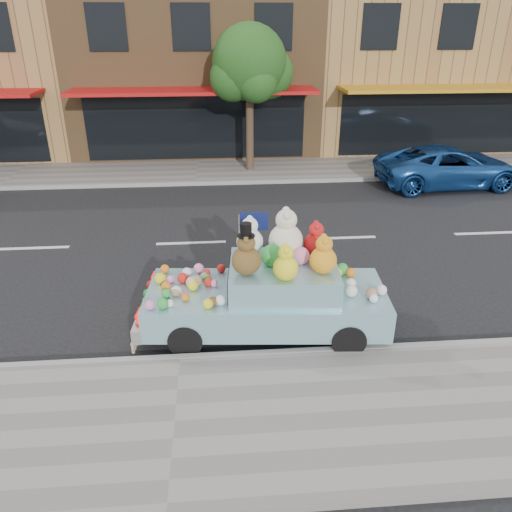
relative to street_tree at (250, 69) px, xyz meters
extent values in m
plane|color=black|center=(-2.03, -6.55, -3.69)|extent=(120.00, 120.00, 0.00)
cube|color=gray|center=(-2.03, -13.05, -3.63)|extent=(60.00, 3.00, 0.12)
cube|color=gray|center=(-2.03, -0.05, -3.63)|extent=(60.00, 3.00, 0.12)
cube|color=gray|center=(-2.03, -11.55, -3.63)|extent=(60.00, 0.12, 0.13)
cube|color=gray|center=(-2.03, -1.55, -3.63)|extent=(60.00, 0.12, 0.13)
cube|color=brown|center=(-2.03, 5.45, -0.19)|extent=(10.00, 8.00, 7.00)
cube|color=black|center=(-2.03, 1.43, -2.29)|extent=(8.50, 0.06, 2.40)
cube|color=#B31110|center=(-2.03, 0.55, -0.79)|extent=(9.00, 1.80, 0.12)
cube|color=black|center=(-5.03, 1.43, 1.31)|extent=(1.40, 0.06, 1.60)
cube|color=black|center=(-2.03, 1.43, 1.31)|extent=(1.40, 0.06, 1.60)
cube|color=black|center=(0.97, 1.43, 1.31)|extent=(1.40, 0.06, 1.60)
cube|color=olive|center=(7.97, 5.45, -0.19)|extent=(10.00, 8.00, 7.00)
cube|color=black|center=(7.97, 1.43, -2.29)|extent=(8.50, 0.06, 2.40)
cube|color=#C28316|center=(7.97, 0.55, -0.79)|extent=(9.00, 1.80, 0.12)
cube|color=black|center=(4.97, 1.43, 1.31)|extent=(1.40, 0.06, 1.60)
cube|color=black|center=(7.97, 1.43, 1.31)|extent=(1.40, 0.06, 1.60)
cylinder|color=#38281C|center=(-0.03, -0.05, -2.09)|extent=(0.28, 0.28, 3.20)
sphere|color=#193F12|center=(-0.03, -0.05, 0.23)|extent=(2.60, 2.60, 2.60)
sphere|color=#193F12|center=(0.67, 0.25, -0.17)|extent=(1.80, 1.80, 1.80)
sphere|color=#193F12|center=(-0.63, -0.25, -0.27)|extent=(1.60, 1.60, 1.60)
sphere|color=#193F12|center=(0.17, -0.65, -0.37)|extent=(1.40, 1.40, 1.40)
sphere|color=#193F12|center=(-0.33, 0.55, -0.07)|extent=(1.60, 1.60, 1.60)
imported|color=#1C4D9B|center=(6.67, -2.34, -3.01)|extent=(5.03, 2.52, 1.37)
cylinder|color=black|center=(0.85, -11.56, -3.39)|extent=(0.61, 0.25, 0.60)
cylinder|color=black|center=(0.98, -10.00, -3.39)|extent=(0.61, 0.25, 0.60)
cylinder|color=black|center=(-1.94, -11.33, -3.39)|extent=(0.61, 0.25, 0.60)
cylinder|color=black|center=(-1.81, -9.78, -3.39)|extent=(0.61, 0.25, 0.60)
cube|color=#86B8C7|center=(-0.48, -10.67, -3.14)|extent=(4.42, 2.04, 0.60)
cube|color=#86B8C7|center=(-0.18, -10.69, -2.59)|extent=(2.01, 1.65, 0.50)
cube|color=silver|center=(-2.69, -10.49, -3.29)|extent=(0.30, 1.79, 0.26)
cube|color=red|center=(-2.70, -11.17, -2.97)|extent=(0.08, 0.28, 0.16)
cube|color=red|center=(-2.59, -9.81, -2.97)|extent=(0.08, 0.28, 0.16)
cube|color=black|center=(-1.13, -10.61, -2.59)|extent=(0.14, 1.30, 0.40)
sphere|color=#563B18|center=(-0.86, -10.99, -2.09)|extent=(0.50, 0.50, 0.50)
sphere|color=#563B18|center=(-0.86, -10.99, -1.77)|extent=(0.31, 0.31, 0.31)
sphere|color=#563B18|center=(-0.86, -11.10, -1.67)|extent=(0.12, 0.12, 0.12)
sphere|color=#563B18|center=(-0.86, -10.88, -1.67)|extent=(0.12, 0.12, 0.12)
cylinder|color=black|center=(-0.86, -10.99, -1.64)|extent=(0.30, 0.30, 0.02)
cylinder|color=black|center=(-0.86, -10.99, -1.53)|extent=(0.19, 0.19, 0.22)
sphere|color=beige|center=(-0.10, -10.35, -2.03)|extent=(0.62, 0.62, 0.62)
sphere|color=beige|center=(-0.10, -10.35, -1.63)|extent=(0.39, 0.39, 0.39)
sphere|color=beige|center=(-0.10, -10.48, -1.51)|extent=(0.15, 0.15, 0.15)
sphere|color=beige|center=(-0.10, -10.21, -1.51)|extent=(0.15, 0.15, 0.15)
sphere|color=orange|center=(0.44, -11.04, -2.11)|extent=(0.47, 0.47, 0.47)
sphere|color=orange|center=(0.44, -11.04, -1.81)|extent=(0.29, 0.29, 0.29)
sphere|color=orange|center=(0.44, -11.14, -1.72)|extent=(0.11, 0.11, 0.11)
sphere|color=orange|center=(0.44, -10.94, -1.72)|extent=(0.11, 0.11, 0.11)
sphere|color=#AD1213|center=(0.45, -10.34, -2.12)|extent=(0.44, 0.44, 0.44)
sphere|color=#AD1213|center=(0.45, -10.34, -1.84)|extent=(0.27, 0.27, 0.27)
sphere|color=#AD1213|center=(0.45, -10.44, -1.75)|extent=(0.10, 0.10, 0.10)
sphere|color=#AD1213|center=(0.45, -10.24, -1.75)|extent=(0.10, 0.10, 0.10)
sphere|color=white|center=(-0.74, -10.19, -2.10)|extent=(0.49, 0.49, 0.49)
sphere|color=white|center=(-0.74, -10.19, -1.78)|extent=(0.30, 0.30, 0.30)
sphere|color=white|center=(-0.74, -10.30, -1.68)|extent=(0.12, 0.12, 0.12)
sphere|color=white|center=(-0.74, -10.09, -1.68)|extent=(0.12, 0.12, 0.12)
sphere|color=yellow|center=(-0.23, -11.24, -2.13)|extent=(0.42, 0.42, 0.42)
sphere|color=yellow|center=(-0.23, -11.24, -1.86)|extent=(0.26, 0.26, 0.26)
sphere|color=yellow|center=(-0.23, -11.33, -1.77)|extent=(0.10, 0.10, 0.10)
sphere|color=yellow|center=(-0.23, -11.15, -1.77)|extent=(0.10, 0.10, 0.10)
sphere|color=green|center=(-0.38, -10.67, -2.16)|extent=(0.40, 0.40, 0.40)
sphere|color=pink|center=(0.12, -10.66, -2.19)|extent=(0.32, 0.32, 0.32)
sphere|color=white|center=(-1.93, -10.06, -2.75)|extent=(0.19, 0.19, 0.19)
sphere|color=pink|center=(-2.23, -10.26, -2.77)|extent=(0.14, 0.14, 0.14)
sphere|color=#906A4F|center=(-1.74, -10.43, -2.74)|extent=(0.21, 0.21, 0.21)
sphere|color=green|center=(-2.26, -10.81, -2.76)|extent=(0.16, 0.16, 0.16)
sphere|color=green|center=(-2.29, -11.18, -2.75)|extent=(0.19, 0.19, 0.19)
sphere|color=yellow|center=(-1.53, -11.23, -2.75)|extent=(0.18, 0.18, 0.18)
sphere|color=#EFE5BE|center=(-2.17, -11.13, -2.78)|extent=(0.13, 0.13, 0.13)
sphere|color=orange|center=(-1.92, -10.95, -2.77)|extent=(0.15, 0.15, 0.15)
sphere|color=red|center=(-1.28, -9.92, -2.76)|extent=(0.17, 0.17, 0.17)
sphere|color=#906A4F|center=(-2.09, -10.77, -2.76)|extent=(0.17, 0.17, 0.17)
sphere|color=green|center=(-1.57, -10.25, -2.77)|extent=(0.14, 0.14, 0.14)
sphere|color=pink|center=(-1.43, -10.48, -2.77)|extent=(0.14, 0.14, 0.14)
sphere|color=#EFE5BE|center=(-2.09, -10.75, -2.75)|extent=(0.19, 0.19, 0.19)
sphere|color=orange|center=(-2.36, -9.86, -2.76)|extent=(0.17, 0.17, 0.17)
sphere|color=white|center=(-1.31, -11.14, -2.75)|extent=(0.18, 0.18, 0.18)
sphere|color=red|center=(-2.00, -10.29, -2.74)|extent=(0.20, 0.20, 0.20)
sphere|color=#906A4F|center=(-1.60, -10.19, -2.77)|extent=(0.15, 0.15, 0.15)
sphere|color=pink|center=(-1.71, -9.90, -2.75)|extent=(0.19, 0.19, 0.19)
sphere|color=yellow|center=(-1.80, -10.59, -2.75)|extent=(0.19, 0.19, 0.19)
sphere|color=red|center=(-1.52, -10.46, -2.76)|extent=(0.17, 0.17, 0.17)
sphere|color=#543118|center=(-1.44, -11.15, -2.76)|extent=(0.16, 0.16, 0.16)
sphere|color=pink|center=(-2.50, -11.18, -2.76)|extent=(0.17, 0.17, 0.17)
sphere|color=orange|center=(-2.28, -10.56, -2.76)|extent=(0.17, 0.17, 0.17)
sphere|color=red|center=(-1.55, -10.03, -2.78)|extent=(0.13, 0.13, 0.13)
sphere|color=red|center=(-1.76, -10.40, -2.75)|extent=(0.19, 0.19, 0.19)
sphere|color=yellow|center=(-2.41, -10.27, -2.74)|extent=(0.21, 0.21, 0.21)
sphere|color=#D8A88C|center=(-1.82, -10.51, -2.72)|extent=(0.22, 0.22, 0.22)
sphere|color=#543118|center=(-2.71, -10.68, -3.10)|extent=(0.12, 0.12, 0.12)
sphere|color=green|center=(-2.67, -10.22, -3.08)|extent=(0.17, 0.17, 0.17)
sphere|color=yellow|center=(-2.73, -10.98, -3.10)|extent=(0.12, 0.12, 0.12)
sphere|color=green|center=(-2.69, -10.43, -3.10)|extent=(0.13, 0.13, 0.13)
sphere|color=red|center=(-2.74, -11.02, -3.08)|extent=(0.16, 0.16, 0.16)
sphere|color=red|center=(-2.65, -9.90, -3.07)|extent=(0.18, 0.18, 0.18)
sphere|color=#EFE5BE|center=(1.05, -10.74, -2.75)|extent=(0.19, 0.19, 0.19)
sphere|color=yellow|center=(0.91, -10.30, -2.76)|extent=(0.18, 0.18, 0.18)
sphere|color=white|center=(1.31, -11.27, -2.76)|extent=(0.16, 0.16, 0.16)
sphere|color=#EFE5BE|center=(0.98, -11.04, -2.73)|extent=(0.22, 0.22, 0.22)
sphere|color=orange|center=(1.16, -10.31, -2.75)|extent=(0.18, 0.18, 0.18)
sphere|color=white|center=(1.53, -11.02, -2.75)|extent=(0.19, 0.19, 0.19)
sphere|color=#906A4F|center=(1.31, -11.14, -2.74)|extent=(0.21, 0.21, 0.21)
sphere|color=green|center=(1.03, -10.19, -2.73)|extent=(0.22, 0.22, 0.22)
cylinder|color=#997A54|center=(-2.84, -11.33, -3.53)|extent=(0.06, 0.06, 0.17)
sphere|color=#997A54|center=(-2.84, -11.33, -3.43)|extent=(0.07, 0.07, 0.07)
cylinder|color=#997A54|center=(-2.83, -11.23, -3.53)|extent=(0.06, 0.06, 0.17)
sphere|color=#997A54|center=(-2.83, -11.23, -3.43)|extent=(0.07, 0.07, 0.07)
cylinder|color=#997A54|center=(-2.83, -11.13, -3.53)|extent=(0.06, 0.06, 0.17)
sphere|color=#997A54|center=(-2.83, -11.13, -3.43)|extent=(0.07, 0.07, 0.07)
cylinder|color=#997A54|center=(-2.82, -11.03, -3.53)|extent=(0.06, 0.06, 0.17)
sphere|color=#997A54|center=(-2.82, -11.03, -3.43)|extent=(0.07, 0.07, 0.07)
cylinder|color=#997A54|center=(-2.81, -10.93, -3.53)|extent=(0.06, 0.06, 0.17)
sphere|color=#997A54|center=(-2.81, -10.93, -3.43)|extent=(0.07, 0.07, 0.07)
cylinder|color=#997A54|center=(-2.80, -10.83, -3.53)|extent=(0.06, 0.06, 0.17)
sphere|color=#997A54|center=(-2.80, -10.83, -3.43)|extent=(0.07, 0.07, 0.07)
cylinder|color=#997A54|center=(-2.79, -10.73, -3.53)|extent=(0.06, 0.06, 0.17)
sphere|color=#997A54|center=(-2.79, -10.73, -3.43)|extent=(0.07, 0.07, 0.07)
cylinder|color=#997A54|center=(-2.79, -10.63, -3.53)|extent=(0.06, 0.06, 0.17)
sphere|color=#997A54|center=(-2.79, -10.63, -3.43)|extent=(0.07, 0.07, 0.07)
cylinder|color=#997A54|center=(-2.78, -10.53, -3.53)|extent=(0.06, 0.06, 0.17)
sphere|color=#997A54|center=(-2.78, -10.53, -3.43)|extent=(0.07, 0.07, 0.07)
cylinder|color=#997A54|center=(-2.77, -10.43, -3.53)|extent=(0.06, 0.06, 0.17)
sphere|color=#997A54|center=(-2.77, -10.43, -3.43)|extent=(0.07, 0.07, 0.07)
cylinder|color=#997A54|center=(-2.76, -10.33, -3.53)|extent=(0.06, 0.06, 0.17)
sphere|color=#997A54|center=(-2.76, -10.33, -3.43)|extent=(0.07, 0.07, 0.07)
cylinder|color=#997A54|center=(-2.75, -10.23, -3.53)|extent=(0.06, 0.06, 0.17)
sphere|color=#997A54|center=(-2.75, -10.23, -3.43)|extent=(0.07, 0.07, 0.07)
cylinder|color=#997A54|center=(-2.75, -10.13, -3.53)|extent=(0.06, 0.06, 0.17)
sphere|color=#997A54|center=(-2.75, -10.13, -3.43)|extent=(0.07, 0.07, 0.07)
cylinder|color=#997A54|center=(-2.74, -10.03, -3.53)|extent=(0.06, 0.06, 0.17)
sphere|color=#997A54|center=(-2.74, -10.03, -3.43)|extent=(0.07, 0.07, 0.07)
cylinder|color=#997A54|center=(-2.73, -9.93, -3.53)|extent=(0.06, 0.06, 0.17)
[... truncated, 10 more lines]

